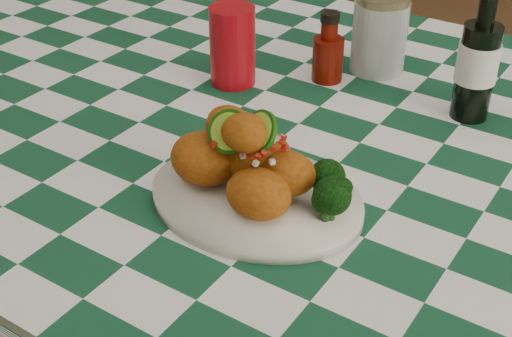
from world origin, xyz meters
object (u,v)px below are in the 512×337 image
Objects in this scene: dining_table at (292,312)px; red_tumbler at (233,46)px; beer_bottle at (480,51)px; wooden_chair_left at (298,77)px; plate at (256,199)px; ketchup_bottle at (328,47)px; fried_chicken_pile at (251,154)px; mason_jar at (380,33)px.

red_tumbler is at bearing 159.46° from dining_table.
beer_bottle reaches higher than wooden_chair_left.
red_tumbler reaches higher than plate.
ketchup_bottle is (-0.10, 0.37, 0.05)m from plate.
ketchup_bottle is at bearing 103.65° from dining_table.
wooden_chair_left is at bearing 116.62° from fried_chicken_pile.
mason_jar reaches higher than plate.
beer_bottle is (0.14, 0.38, 0.10)m from plate.
beer_bottle is at bearing -21.16° from mason_jar.
red_tumbler is 1.11× the size of ketchup_bottle.
plate reaches higher than dining_table.
fried_chicken_pile is at bearing -59.20° from wooden_chair_left.
plate is 0.45m from mason_jar.
beer_bottle is (0.15, 0.38, 0.04)m from fried_chicken_pile.
red_tumbler is at bearing -135.48° from mason_jar.
red_tumbler is (-0.22, 0.27, 0.06)m from plate.
dining_table is 0.48m from ketchup_bottle.
red_tumbler is at bearing -142.86° from ketchup_bottle.
beer_bottle reaches higher than plate.
mason_jar is 0.62× the size of beer_bottle.
ketchup_bottle is 0.55× the size of beer_bottle.
dining_table is at bearing -93.70° from mason_jar.
plate is 0.30× the size of wooden_chair_left.
plate is 0.41m from beer_bottle.
fried_chicken_pile reaches higher than plate.
dining_table is 9.67× the size of fried_chicken_pile.
wooden_chair_left is (-0.62, 0.55, -0.43)m from beer_bottle.
fried_chicken_pile is at bearing -85.22° from mason_jar.
wooden_chair_left is (-0.43, 0.48, -0.39)m from mason_jar.
dining_table is 0.83m from wooden_chair_left.
fried_chicken_pile is 0.41m from beer_bottle.
mason_jar is 0.75m from wooden_chair_left.
ketchup_bottle is at bearing -52.12° from wooden_chair_left.
red_tumbler is 0.14× the size of wooden_chair_left.
mason_jar is 0.14× the size of wooden_chair_left.
plate is 1.63× the size of fried_chicken_pile.
wooden_chair_left is (-0.47, 0.93, -0.39)m from fried_chicken_pile.
plate is at bearing -73.92° from dining_table.
wooden_chair_left is (-0.47, 0.93, -0.33)m from plate.
mason_jar is at bearing 95.75° from plate.
ketchup_bottle is 0.89× the size of mason_jar.
plate is (0.06, -0.21, 0.40)m from dining_table.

